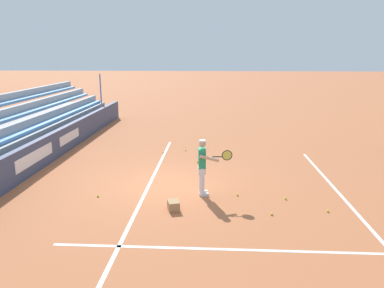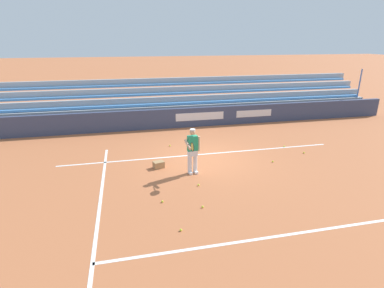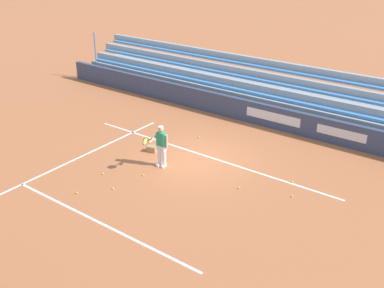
{
  "view_description": "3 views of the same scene",
  "coord_description": "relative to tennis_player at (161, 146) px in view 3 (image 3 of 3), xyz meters",
  "views": [
    {
      "loc": [
        11.61,
        1.58,
        4.22
      ],
      "look_at": [
        -0.17,
        0.9,
        1.35
      ],
      "focal_mm": 35.0,
      "sensor_mm": 36.0,
      "label": 1
    },
    {
      "loc": [
        3.13,
        11.28,
        4.76
      ],
      "look_at": [
        0.79,
        0.93,
        1.03
      ],
      "focal_mm": 28.0,
      "sensor_mm": 36.0,
      "label": 2
    },
    {
      "loc": [
        -9.6,
        13.45,
        8.45
      ],
      "look_at": [
        -0.21,
        0.66,
        1.03
      ],
      "focal_mm": 42.0,
      "sensor_mm": 36.0,
      "label": 3
    }
  ],
  "objects": [
    {
      "name": "court_service_line_white",
      "position": [
        -0.85,
        4.21,
        -0.89
      ],
      "size": [
        8.22,
        0.1,
        0.01
      ],
      "primitive_type": "cube",
      "color": "white",
      "rests_on": "ground"
    },
    {
      "name": "tennis_ball_far_left",
      "position": [
        0.25,
        2.47,
        -0.86
      ],
      "size": [
        0.07,
        0.07,
        0.07
      ],
      "primitive_type": "sphere",
      "color": "#CCE533",
      "rests_on": "ground"
    },
    {
      "name": "court_sideline_white",
      "position": [
        3.26,
        2.71,
        -0.89
      ],
      "size": [
        0.1,
        12.0,
        0.01
      ],
      "primitive_type": "cube",
      "color": "white",
      "rests_on": "ground"
    },
    {
      "name": "tennis_ball_by_box",
      "position": [
        1.1,
        3.45,
        -0.86
      ],
      "size": [
        0.07,
        0.07,
        0.07
      ],
      "primitive_type": "sphere",
      "color": "#CCE533",
      "rests_on": "ground"
    },
    {
      "name": "tennis_ball_far_right",
      "position": [
        0.38,
        -3.14,
        -0.86
      ],
      "size": [
        0.07,
        0.07,
        0.07
      ],
      "primitive_type": "sphere",
      "color": "#CCE533",
      "rests_on": "ground"
    },
    {
      "name": "tennis_ball_toward_net",
      "position": [
        1.38,
        1.89,
        -0.86
      ],
      "size": [
        0.07,
        0.07,
        0.07
      ],
      "primitive_type": "sphere",
      "color": "#CCE533",
      "rests_on": "ground"
    },
    {
      "name": "tennis_ball_near_player",
      "position": [
        -4.82,
        -1.87,
        -0.86
      ],
      "size": [
        0.07,
        0.07,
        0.07
      ],
      "primitive_type": "sphere",
      "color": "#CCE533",
      "rests_on": "ground"
    },
    {
      "name": "bleacher_stand",
      "position": [
        -0.85,
        -8.03,
        -0.17
      ],
      "size": [
        24.66,
        2.4,
        2.95
      ],
      "color": "#9EA3A8",
      "rests_on": "ground"
    },
    {
      "name": "tennis_ball_midcourt",
      "position": [
        -3.44,
        -0.3,
        -0.86
      ],
      "size": [
        0.07,
        0.07,
        0.07
      ],
      "primitive_type": "sphere",
      "color": "#CCE533",
      "rests_on": "ground"
    },
    {
      "name": "back_wall_sponsor_board",
      "position": [
        -0.86,
        -6.2,
        -0.34
      ],
      "size": [
        25.95,
        0.25,
        1.1
      ],
      "color": "#384260",
      "rests_on": "ground"
    },
    {
      "name": "tennis_player",
      "position": [
        0.0,
        0.0,
        0.0
      ],
      "size": [
        0.59,
        1.02,
        1.71
      ],
      "color": "silver",
      "rests_on": "ground"
    },
    {
      "name": "court_baseline_white",
      "position": [
        -0.85,
        -1.79,
        -0.89
      ],
      "size": [
        12.0,
        0.1,
        0.01
      ],
      "primitive_type": "cube",
      "color": "white",
      "rests_on": "ground"
    },
    {
      "name": "ground_plane",
      "position": [
        -0.85,
        -1.29,
        -0.89
      ],
      "size": [
        160.0,
        160.0,
        0.0
      ],
      "primitive_type": "plane",
      "color": "#B7663D"
    },
    {
      "name": "tennis_ball_stray_back",
      "position": [
        -5.25,
        -0.92,
        -0.86
      ],
      "size": [
        0.07,
        0.07,
        0.07
      ],
      "primitive_type": "sphere",
      "color": "#CCE533",
      "rests_on": "ground"
    },
    {
      "name": "tennis_ball_on_baseline",
      "position": [
        0.03,
        1.06,
        -0.86
      ],
      "size": [
        0.07,
        0.07,
        0.07
      ],
      "primitive_type": "sphere",
      "color": "#CCE533",
      "rests_on": "ground"
    },
    {
      "name": "ball_box_cardboard",
      "position": [
        1.18,
        -0.77,
        -0.76
      ],
      "size": [
        0.47,
        0.4,
        0.26
      ],
      "primitive_type": "cube",
      "rotation": [
        0.0,
        0.0,
        0.28
      ],
      "color": "#A87F51",
      "rests_on": "ground"
    }
  ]
}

